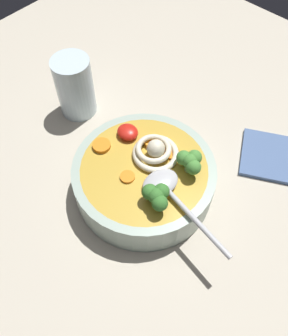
{
  "coord_description": "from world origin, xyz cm",
  "views": [
    {
      "loc": [
        -23.71,
        26.45,
        57.15
      ],
      "look_at": [
        -2.27,
        3.11,
        9.69
      ],
      "focal_mm": 38.26,
      "sensor_mm": 36.0,
      "label": 1
    }
  ],
  "objects_px": {
    "soup_bowl": "(144,178)",
    "folded_napkin": "(285,159)",
    "drinking_glass": "(75,87)",
    "soup_spoon": "(166,189)",
    "noodle_pile": "(154,153)"
  },
  "relations": [
    {
      "from": "folded_napkin",
      "to": "drinking_glass",
      "type": "bearing_deg",
      "value": 24.34
    },
    {
      "from": "soup_bowl",
      "to": "folded_napkin",
      "type": "height_order",
      "value": "soup_bowl"
    },
    {
      "from": "soup_bowl",
      "to": "drinking_glass",
      "type": "relative_size",
      "value": 1.93
    },
    {
      "from": "noodle_pile",
      "to": "drinking_glass",
      "type": "relative_size",
      "value": 0.69
    },
    {
      "from": "soup_bowl",
      "to": "drinking_glass",
      "type": "bearing_deg",
      "value": -12.4
    },
    {
      "from": "soup_bowl",
      "to": "soup_spoon",
      "type": "distance_m",
      "value": 0.07
    },
    {
      "from": "soup_bowl",
      "to": "folded_napkin",
      "type": "relative_size",
      "value": 1.48
    },
    {
      "from": "drinking_glass",
      "to": "folded_napkin",
      "type": "xyz_separation_m",
      "value": [
        -0.37,
        -0.17,
        -0.06
      ]
    },
    {
      "from": "soup_bowl",
      "to": "noodle_pile",
      "type": "xyz_separation_m",
      "value": [
        0.0,
        -0.03,
        0.04
      ]
    },
    {
      "from": "soup_bowl",
      "to": "folded_napkin",
      "type": "xyz_separation_m",
      "value": [
        -0.15,
        -0.22,
        -0.03
      ]
    },
    {
      "from": "noodle_pile",
      "to": "soup_spoon",
      "type": "relative_size",
      "value": 0.48
    },
    {
      "from": "soup_spoon",
      "to": "folded_napkin",
      "type": "distance_m",
      "value": 0.26
    },
    {
      "from": "noodle_pile",
      "to": "soup_spoon",
      "type": "distance_m",
      "value": 0.07
    },
    {
      "from": "noodle_pile",
      "to": "soup_spoon",
      "type": "height_order",
      "value": "noodle_pile"
    },
    {
      "from": "noodle_pile",
      "to": "drinking_glass",
      "type": "bearing_deg",
      "value": -5.7
    }
  ]
}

